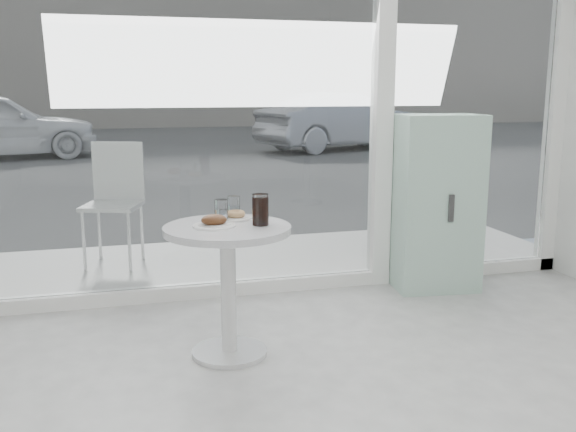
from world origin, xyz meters
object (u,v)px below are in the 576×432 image
object	(u,v)px
patio_chair	(115,195)
water_tumbler_b	(234,208)
car_silver	(341,121)
plate_donut	(236,216)
main_table	(228,264)
water_tumbler_a	(221,212)
mint_cabinet	(437,203)
plate_fritter	(215,222)
cola_glass	(260,210)

from	to	relation	value
patio_chair	water_tumbler_b	distance (m)	1.97
car_silver	patio_chair	bearing A→B (deg)	131.73
patio_chair	plate_donut	size ratio (longest dim) A/B	5.30
main_table	water_tumbler_b	size ratio (longest dim) A/B	6.07
plate_donut	water_tumbler_b	distance (m)	0.08
patio_chair	water_tumbler_b	size ratio (longest dim) A/B	8.11
water_tumbler_a	water_tumbler_b	xyz separation A→B (m)	(0.09, 0.11, -0.00)
car_silver	mint_cabinet	bearing A→B (deg)	145.31
mint_cabinet	patio_chair	bearing A→B (deg)	159.40
plate_fritter	water_tumbler_a	bearing A→B (deg)	66.78
car_silver	plate_donut	size ratio (longest dim) A/B	22.13
main_table	plate_fritter	world-z (taller)	plate_fritter
main_table	plate_donut	distance (m)	0.31
cola_glass	water_tumbler_b	bearing A→B (deg)	110.60
mint_cabinet	cola_glass	world-z (taller)	mint_cabinet
main_table	car_silver	bearing A→B (deg)	67.21
mint_cabinet	water_tumbler_b	world-z (taller)	mint_cabinet
patio_chair	plate_fritter	xyz separation A→B (m)	(0.53, -2.08, 0.16)
mint_cabinet	car_silver	world-z (taller)	car_silver
car_silver	water_tumbler_b	xyz separation A→B (m)	(-4.86, -11.52, 0.12)
patio_chair	water_tumbler_a	size ratio (longest dim) A/B	8.04
patio_chair	water_tumbler_b	world-z (taller)	patio_chair
main_table	water_tumbler_b	distance (m)	0.38
car_silver	cola_glass	world-z (taller)	car_silver
plate_donut	main_table	bearing A→B (deg)	-115.13
patio_chair	plate_donut	xyz separation A→B (m)	(0.69, -1.91, 0.15)
mint_cabinet	water_tumbler_b	distance (m)	1.80
patio_chair	cola_glass	xyz separation A→B (m)	(0.79, -2.11, 0.22)
plate_donut	cola_glass	size ratio (longest dim) A/B	1.09
main_table	plate_fritter	bearing A→B (deg)	-177.56
patio_chair	plate_fritter	size ratio (longest dim) A/B	4.27
mint_cabinet	plate_donut	world-z (taller)	mint_cabinet
plate_fritter	water_tumbler_b	distance (m)	0.29
patio_chair	water_tumbler_a	bearing A→B (deg)	-54.87
mint_cabinet	car_silver	size ratio (longest dim) A/B	0.31
patio_chair	car_silver	distance (m)	11.16
car_silver	plate_fritter	bearing A→B (deg)	138.46
car_silver	plate_donut	world-z (taller)	car_silver
main_table	patio_chair	distance (m)	2.17
car_silver	water_tumbler_a	bearing A→B (deg)	138.46
car_silver	plate_donut	xyz separation A→B (m)	(-4.86, -11.59, 0.08)
water_tumbler_b	patio_chair	bearing A→B (deg)	110.51
plate_donut	mint_cabinet	bearing A→B (deg)	21.93
plate_donut	cola_glass	bearing A→B (deg)	-62.57
patio_chair	water_tumbler_b	xyz separation A→B (m)	(0.69, -1.84, 0.19)
plate_fritter	plate_donut	distance (m)	0.23
plate_donut	patio_chair	bearing A→B (deg)	109.75
mint_cabinet	cola_glass	bearing A→B (deg)	-144.09
mint_cabinet	water_tumbler_a	world-z (taller)	mint_cabinet
patio_chair	plate_donut	distance (m)	2.03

